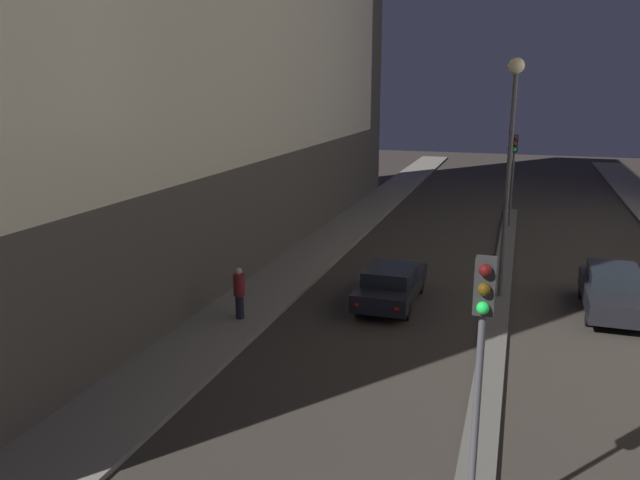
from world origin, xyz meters
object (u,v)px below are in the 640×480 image
at_px(street_lamp, 511,137).
at_px(pedestrian_on_left_sidewalk, 239,292).
at_px(car_right_lane, 613,291).
at_px(traffic_light_near, 481,338).
at_px(car_left_lane, 391,284).
at_px(traffic_light_mid, 514,160).

relative_size(street_lamp, pedestrian_on_left_sidewalk, 4.84).
bearing_deg(pedestrian_on_left_sidewalk, car_right_lane, 21.65).
height_order(traffic_light_near, car_left_lane, traffic_light_near).
bearing_deg(traffic_light_near, car_left_lane, 108.17).
relative_size(traffic_light_mid, street_lamp, 0.59).
bearing_deg(car_right_lane, car_left_lane, -169.20).
xyz_separation_m(traffic_light_near, pedestrian_on_left_sidewalk, (-7.94, 7.88, -2.65)).
height_order(traffic_light_near, traffic_light_mid, same).
distance_m(traffic_light_near, pedestrian_on_left_sidewalk, 11.50).
relative_size(car_left_lane, pedestrian_on_left_sidewalk, 2.66).
xyz_separation_m(traffic_light_near, car_left_lane, (-3.64, 11.09, -2.94)).
bearing_deg(car_left_lane, pedestrian_on_left_sidewalk, -143.28).
height_order(street_lamp, pedestrian_on_left_sidewalk, street_lamp).
relative_size(street_lamp, car_left_lane, 1.82).
bearing_deg(car_left_lane, street_lamp, 24.77).
height_order(traffic_light_near, car_right_lane, traffic_light_near).
relative_size(traffic_light_near, car_left_lane, 1.07).
bearing_deg(pedestrian_on_left_sidewalk, traffic_light_mid, 64.48).
height_order(street_lamp, car_right_lane, street_lamp).
distance_m(street_lamp, car_right_lane, 6.20).
distance_m(car_left_lane, car_right_lane, 7.41).
distance_m(traffic_light_mid, pedestrian_on_left_sidewalk, 18.62).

